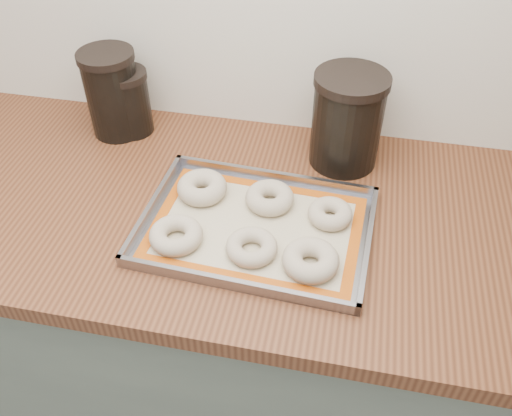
% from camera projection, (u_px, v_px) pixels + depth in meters
% --- Properties ---
extents(cabinet, '(3.00, 0.65, 0.86)m').
position_uv_depth(cabinet, '(224.00, 330.00, 1.48)').
color(cabinet, slate).
rests_on(cabinet, floor).
extents(countertop, '(3.06, 0.68, 0.04)m').
position_uv_depth(countertop, '(215.00, 210.00, 1.18)').
color(countertop, brown).
rests_on(countertop, cabinet).
extents(baking_tray, '(0.48, 0.35, 0.03)m').
position_uv_depth(baking_tray, '(256.00, 227.00, 1.10)').
color(baking_tray, gray).
rests_on(baking_tray, countertop).
extents(baking_mat, '(0.43, 0.31, 0.00)m').
position_uv_depth(baking_mat, '(256.00, 228.00, 1.10)').
color(baking_mat, '#C6B793').
rests_on(baking_mat, baking_tray).
extents(bagel_front_left, '(0.11, 0.11, 0.04)m').
position_uv_depth(bagel_front_left, '(176.00, 235.00, 1.06)').
color(bagel_front_left, '#BCAA92').
rests_on(bagel_front_left, baking_mat).
extents(bagel_front_mid, '(0.13, 0.13, 0.03)m').
position_uv_depth(bagel_front_mid, '(252.00, 247.00, 1.04)').
color(bagel_front_mid, '#BCAA92').
rests_on(bagel_front_mid, baking_mat).
extents(bagel_front_right, '(0.11, 0.11, 0.04)m').
position_uv_depth(bagel_front_right, '(311.00, 260.00, 1.01)').
color(bagel_front_right, '#BCAA92').
rests_on(bagel_front_right, baking_mat).
extents(bagel_back_left, '(0.12, 0.12, 0.04)m').
position_uv_depth(bagel_back_left, '(202.00, 187.00, 1.16)').
color(bagel_back_left, '#BCAA92').
rests_on(bagel_back_left, baking_mat).
extents(bagel_back_mid, '(0.13, 0.13, 0.04)m').
position_uv_depth(bagel_back_mid, '(270.00, 198.00, 1.14)').
color(bagel_back_mid, '#BCAA92').
rests_on(bagel_back_mid, baking_mat).
extents(bagel_back_right, '(0.10, 0.10, 0.03)m').
position_uv_depth(bagel_back_right, '(330.00, 214.00, 1.11)').
color(bagel_back_right, '#BCAA92').
rests_on(bagel_back_right, baking_mat).
extents(canister_left, '(0.13, 0.13, 0.21)m').
position_uv_depth(canister_left, '(113.00, 93.00, 1.30)').
color(canister_left, black).
rests_on(canister_left, countertop).
extents(canister_mid, '(0.11, 0.11, 0.16)m').
position_uv_depth(canister_mid, '(129.00, 102.00, 1.31)').
color(canister_mid, black).
rests_on(canister_mid, countertop).
extents(canister_right, '(0.16, 0.16, 0.22)m').
position_uv_depth(canister_right, '(347.00, 120.00, 1.20)').
color(canister_right, black).
rests_on(canister_right, countertop).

